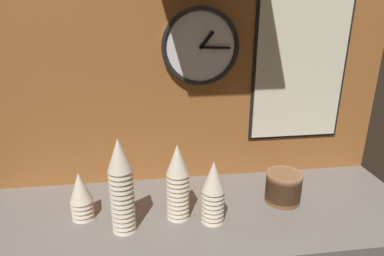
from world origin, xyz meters
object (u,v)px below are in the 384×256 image
(cup_stack_center, at_px, (178,182))
(bowl_stack_right, at_px, (283,186))
(menu_board, at_px, (300,71))
(cup_stack_center_left, at_px, (121,186))
(cup_stack_left, at_px, (81,196))
(wall_clock, at_px, (201,47))
(cup_stack_center_right, at_px, (213,192))

(cup_stack_center, height_order, bowl_stack_right, cup_stack_center)
(menu_board, bearing_deg, cup_stack_center, -152.19)
(bowl_stack_right, bearing_deg, cup_stack_center_left, -170.75)
(cup_stack_center, relative_size, bowl_stack_right, 2.05)
(cup_stack_center, relative_size, cup_stack_left, 1.57)
(cup_stack_center_left, distance_m, wall_clock, 0.59)
(cup_stack_center_right, bearing_deg, cup_stack_center_left, -178.51)
(cup_stack_center_right, relative_size, wall_clock, 0.77)
(cup_stack_center_left, xyz_separation_m, menu_board, (0.71, 0.32, 0.29))
(cup_stack_left, relative_size, wall_clock, 0.60)
(cup_stack_center_left, xyz_separation_m, cup_stack_left, (-0.15, 0.09, -0.08))
(cup_stack_center, height_order, cup_stack_center_left, cup_stack_center_left)
(cup_stack_center_left, height_order, wall_clock, wall_clock)
(bowl_stack_right, bearing_deg, wall_clock, 142.57)
(wall_clock, bearing_deg, cup_stack_center_left, -133.85)
(bowl_stack_right, distance_m, menu_board, 0.47)
(cup_stack_center_left, distance_m, bowl_stack_right, 0.61)
(cup_stack_center, distance_m, cup_stack_left, 0.34)
(menu_board, bearing_deg, cup_stack_left, -164.55)
(cup_stack_left, height_order, bowl_stack_right, cup_stack_left)
(cup_stack_center_right, bearing_deg, wall_clock, 89.69)
(cup_stack_center_left, xyz_separation_m, cup_stack_center_right, (0.30, 0.01, -0.05))
(cup_stack_center, distance_m, cup_stack_center_left, 0.19)
(cup_stack_center, xyz_separation_m, cup_stack_left, (-0.33, 0.04, -0.05))
(bowl_stack_right, bearing_deg, cup_stack_left, -179.30)
(cup_stack_center_left, relative_size, cup_stack_center_right, 1.45)
(cup_stack_center, relative_size, cup_stack_center_left, 0.85)
(cup_stack_center, distance_m, menu_board, 0.67)
(wall_clock, bearing_deg, menu_board, 1.25)
(cup_stack_center, bearing_deg, cup_stack_center_right, -18.51)
(cup_stack_left, distance_m, menu_board, 0.96)
(menu_board, bearing_deg, cup_stack_center_right, -142.32)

